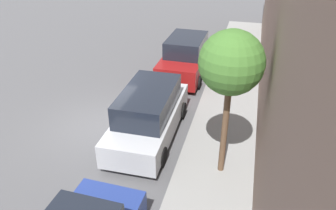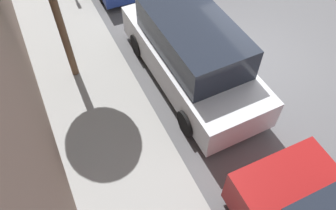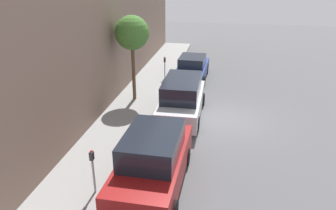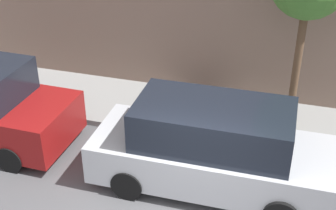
{
  "view_description": "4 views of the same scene",
  "coord_description": "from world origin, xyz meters",
  "px_view_note": "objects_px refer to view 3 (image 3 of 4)",
  "views": [
    {
      "loc": [
        5.34,
        -9.6,
        7.01
      ],
      "look_at": [
        2.64,
        0.62,
        1.0
      ],
      "focal_mm": 35.0,
      "sensor_mm": 36.0,
      "label": 1
    },
    {
      "loc": [
        5.34,
        5.28,
        6.65
      ],
      "look_at": [
        3.4,
        1.26,
        1.0
      ],
      "focal_mm": 35.0,
      "sensor_mm": 36.0,
      "label": 2
    },
    {
      "loc": [
        0.11,
        14.65,
        6.8
      ],
      "look_at": [
        2.58,
        1.09,
        1.0
      ],
      "focal_mm": 35.0,
      "sensor_mm": 36.0,
      "label": 3
    },
    {
      "loc": [
        -5.65,
        -1.44,
        6.38
      ],
      "look_at": [
        3.4,
        1.28,
        1.0
      ],
      "focal_mm": 50.0,
      "sensor_mm": 36.0,
      "label": 4
    }
  ],
  "objects_px": {
    "parked_sedan_nearest": "(192,68)",
    "parking_meter_far": "(93,167)",
    "parked_suv_third": "(153,161)",
    "parked_minivan_second": "(182,98)",
    "street_tree": "(132,33)",
    "parking_meter_near": "(165,65)"
  },
  "relations": [
    {
      "from": "parked_minivan_second",
      "to": "parked_suv_third",
      "type": "bearing_deg",
      "value": 88.65
    },
    {
      "from": "parking_meter_near",
      "to": "parking_meter_far",
      "type": "bearing_deg",
      "value": 90.0
    },
    {
      "from": "parking_meter_near",
      "to": "street_tree",
      "type": "relative_size",
      "value": 0.32
    },
    {
      "from": "parking_meter_near",
      "to": "parked_suv_third",
      "type": "bearing_deg",
      "value": 98.85
    },
    {
      "from": "parking_meter_far",
      "to": "parked_minivan_second",
      "type": "bearing_deg",
      "value": -105.54
    },
    {
      "from": "parked_sedan_nearest",
      "to": "parking_meter_far",
      "type": "bearing_deg",
      "value": 82.25
    },
    {
      "from": "parked_suv_third",
      "to": "street_tree",
      "type": "bearing_deg",
      "value": -69.64
    },
    {
      "from": "parked_suv_third",
      "to": "parking_meter_near",
      "type": "bearing_deg",
      "value": -81.15
    },
    {
      "from": "parked_sedan_nearest",
      "to": "parked_minivan_second",
      "type": "distance_m",
      "value": 5.88
    },
    {
      "from": "parked_sedan_nearest",
      "to": "street_tree",
      "type": "xyz_separation_m",
      "value": [
        2.66,
        4.45,
        2.99
      ]
    },
    {
      "from": "parked_minivan_second",
      "to": "parked_suv_third",
      "type": "height_order",
      "value": "parked_suv_third"
    },
    {
      "from": "parked_minivan_second",
      "to": "street_tree",
      "type": "height_order",
      "value": "street_tree"
    },
    {
      "from": "parked_suv_third",
      "to": "parking_meter_far",
      "type": "relative_size",
      "value": 3.16
    },
    {
      "from": "parked_minivan_second",
      "to": "street_tree",
      "type": "bearing_deg",
      "value": -26.84
    },
    {
      "from": "parked_sedan_nearest",
      "to": "parked_minivan_second",
      "type": "xyz_separation_m",
      "value": [
        -0.14,
        5.87,
        0.2
      ]
    },
    {
      "from": "parked_sedan_nearest",
      "to": "parking_meter_far",
      "type": "xyz_separation_m",
      "value": [
        1.7,
        12.52,
        0.36
      ]
    },
    {
      "from": "parked_sedan_nearest",
      "to": "parked_suv_third",
      "type": "distance_m",
      "value": 11.65
    },
    {
      "from": "parked_sedan_nearest",
      "to": "parking_meter_far",
      "type": "relative_size",
      "value": 2.98
    },
    {
      "from": "parked_minivan_second",
      "to": "parked_sedan_nearest",
      "type": "bearing_deg",
      "value": -88.6
    },
    {
      "from": "parked_sedan_nearest",
      "to": "street_tree",
      "type": "distance_m",
      "value": 5.99
    },
    {
      "from": "parked_minivan_second",
      "to": "parking_meter_far",
      "type": "height_order",
      "value": "parked_minivan_second"
    },
    {
      "from": "street_tree",
      "to": "parked_minivan_second",
      "type": "bearing_deg",
      "value": 153.16
    }
  ]
}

